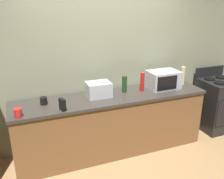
% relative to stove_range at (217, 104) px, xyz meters
% --- Properties ---
extents(ground_plane, '(8.00, 8.00, 0.00)m').
position_rel_stove_range_xyz_m(ground_plane, '(-2.00, -0.40, -0.46)').
color(ground_plane, '#A87F51').
extents(back_wall, '(6.40, 0.10, 2.70)m').
position_rel_stove_range_xyz_m(back_wall, '(-2.00, 0.41, 0.89)').
color(back_wall, gray).
rests_on(back_wall, ground_plane).
extents(counter_run, '(2.84, 0.64, 0.90)m').
position_rel_stove_range_xyz_m(counter_run, '(-2.00, 0.00, -0.01)').
color(counter_run, brown).
rests_on(counter_run, ground_plane).
extents(stove_range, '(0.60, 0.61, 1.08)m').
position_rel_stove_range_xyz_m(stove_range, '(0.00, 0.00, 0.00)').
color(stove_range, black).
rests_on(stove_range, ground_plane).
extents(microwave, '(0.48, 0.35, 0.27)m').
position_rel_stove_range_xyz_m(microwave, '(-1.12, 0.05, 0.57)').
color(microwave, '#B7BABF').
rests_on(microwave, counter_run).
extents(toaster_oven, '(0.34, 0.26, 0.21)m').
position_rel_stove_range_xyz_m(toaster_oven, '(-2.18, 0.06, 0.54)').
color(toaster_oven, '#B7BABF').
rests_on(toaster_oven, counter_run).
extents(cordless_phone, '(0.08, 0.12, 0.15)m').
position_rel_stove_range_xyz_m(cordless_phone, '(-2.75, -0.23, 0.51)').
color(cordless_phone, black).
rests_on(cordless_phone, counter_run).
extents(bottle_hot_sauce, '(0.06, 0.06, 0.29)m').
position_rel_stove_range_xyz_m(bottle_hot_sauce, '(-1.50, 0.03, 0.58)').
color(bottle_hot_sauce, red).
rests_on(bottle_hot_sauce, counter_run).
extents(bottle_wine, '(0.07, 0.07, 0.25)m').
position_rel_stove_range_xyz_m(bottle_wine, '(-1.77, 0.09, 0.56)').
color(bottle_wine, '#1E3F19').
rests_on(bottle_wine, counter_run).
extents(bottle_vinegar, '(0.07, 0.07, 0.29)m').
position_rel_stove_range_xyz_m(bottle_vinegar, '(-0.73, 0.08, 0.59)').
color(bottle_vinegar, beige).
rests_on(bottle_vinegar, counter_run).
extents(mug_red, '(0.09, 0.09, 0.11)m').
position_rel_stove_range_xyz_m(mug_red, '(-3.28, -0.23, 0.49)').
color(mug_red, red).
rests_on(mug_red, counter_run).
extents(mug_black, '(0.09, 0.09, 0.10)m').
position_rel_stove_range_xyz_m(mug_black, '(-2.95, 0.04, 0.49)').
color(mug_black, black).
rests_on(mug_black, counter_run).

